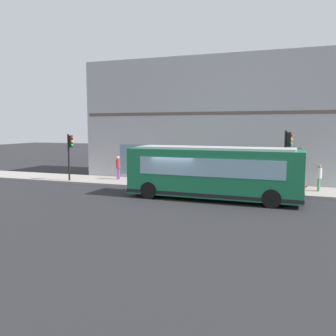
% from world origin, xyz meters
% --- Properties ---
extents(ground, '(120.00, 120.00, 0.00)m').
position_xyz_m(ground, '(0.00, 0.00, 0.00)').
color(ground, '#262628').
extents(sidewalk_curb, '(3.65, 40.00, 0.15)m').
position_xyz_m(sidewalk_curb, '(4.42, 0.00, 0.07)').
color(sidewalk_curb, '#9E9991').
rests_on(sidewalk_curb, ground).
extents(building_corner, '(6.43, 19.86, 9.48)m').
position_xyz_m(building_corner, '(9.43, 0.00, 4.73)').
color(building_corner, '#A8A8AD').
rests_on(building_corner, ground).
extents(city_bus_nearside, '(2.79, 10.10, 3.07)m').
position_xyz_m(city_bus_nearside, '(0.35, -2.13, 1.55)').
color(city_bus_nearside, '#197247').
rests_on(city_bus_nearside, ground).
extents(traffic_light_near_corner, '(0.32, 0.49, 3.85)m').
position_xyz_m(traffic_light_near_corner, '(3.26, -6.09, 2.84)').
color(traffic_light_near_corner, black).
rests_on(traffic_light_near_corner, sidewalk_curb).
extents(traffic_light_down_block, '(0.32, 0.49, 3.53)m').
position_xyz_m(traffic_light_down_block, '(3.12, 9.56, 2.61)').
color(traffic_light_down_block, black).
rests_on(traffic_light_down_block, sidewalk_curb).
extents(fire_hydrant, '(0.35, 0.35, 0.74)m').
position_xyz_m(fire_hydrant, '(3.99, -7.12, 0.51)').
color(fire_hydrant, red).
rests_on(fire_hydrant, sidewalk_curb).
extents(pedestrian_near_building_entrance, '(0.32, 0.32, 1.82)m').
position_xyz_m(pedestrian_near_building_entrance, '(4.88, 6.42, 1.20)').
color(pedestrian_near_building_entrance, '#8C3F8C').
rests_on(pedestrian_near_building_entrance, sidewalk_curb).
extents(pedestrian_near_hydrant, '(0.32, 0.32, 1.70)m').
position_xyz_m(pedestrian_near_hydrant, '(4.52, -8.04, 1.13)').
color(pedestrian_near_hydrant, '#3F8C4C').
rests_on(pedestrian_near_hydrant, sidewalk_curb).
extents(newspaper_vending_box, '(0.44, 0.43, 0.90)m').
position_xyz_m(newspaper_vending_box, '(4.59, -2.46, 0.60)').
color(newspaper_vending_box, '#263F99').
rests_on(newspaper_vending_box, sidewalk_curb).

